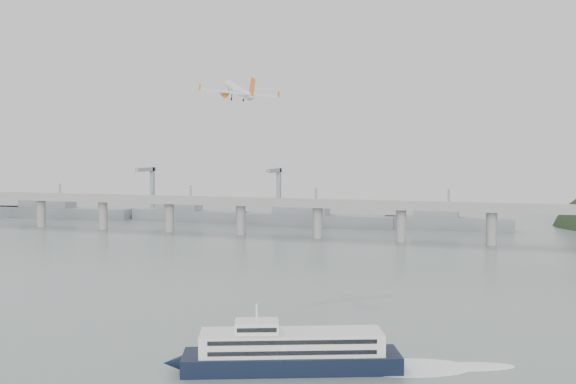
% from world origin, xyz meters
% --- Properties ---
extents(ground, '(900.00, 900.00, 0.00)m').
position_xyz_m(ground, '(0.00, 0.00, 0.00)').
color(ground, slate).
rests_on(ground, ground).
extents(bridge, '(800.00, 22.00, 23.90)m').
position_xyz_m(bridge, '(-1.15, 200.00, 17.65)').
color(bridge, gray).
rests_on(bridge, ground).
extents(distant_fleet, '(453.00, 60.90, 40.00)m').
position_xyz_m(distant_fleet, '(-155.36, 265.08, 6.22)').
color(distant_fleet, gray).
rests_on(distant_fleet, ground).
extents(ferry, '(79.58, 37.68, 15.73)m').
position_xyz_m(ferry, '(32.80, -39.89, 4.27)').
color(ferry, black).
rests_on(ferry, ground).
extents(airliner, '(29.31, 31.16, 13.04)m').
position_xyz_m(airliner, '(-26.31, 69.60, 76.33)').
color(airliner, silver).
rests_on(airliner, ground).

